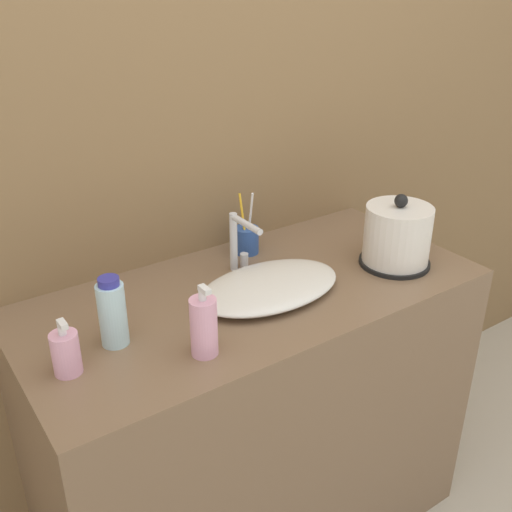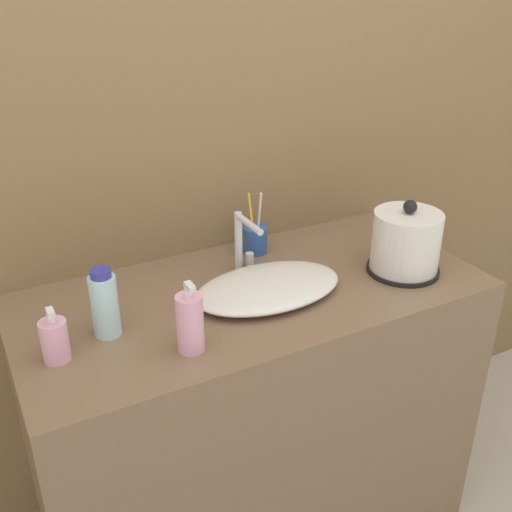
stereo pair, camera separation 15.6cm
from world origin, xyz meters
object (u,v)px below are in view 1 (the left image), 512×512
(shampoo_bottle, at_px, (112,313))
(mouthwash_bottle, at_px, (66,353))
(faucet, at_px, (239,240))
(toothbrush_cup, at_px, (247,239))
(electric_kettle, at_px, (397,238))
(lotion_bottle, at_px, (204,326))

(shampoo_bottle, distance_m, mouthwash_bottle, 0.14)
(faucet, bearing_deg, toothbrush_cup, 46.44)
(faucet, relative_size, electric_kettle, 0.80)
(faucet, bearing_deg, lotion_bottle, -134.14)
(faucet, relative_size, mouthwash_bottle, 1.30)
(toothbrush_cup, distance_m, lotion_bottle, 0.53)
(lotion_bottle, bearing_deg, electric_kettle, 6.02)
(lotion_bottle, xyz_separation_m, mouthwash_bottle, (-0.27, 0.11, -0.02))
(faucet, bearing_deg, electric_kettle, -28.73)
(electric_kettle, bearing_deg, shampoo_bottle, 174.45)
(mouthwash_bottle, bearing_deg, shampoo_bottle, 20.18)
(electric_kettle, xyz_separation_m, mouthwash_bottle, (-0.95, 0.03, -0.03))
(electric_kettle, relative_size, toothbrush_cup, 1.11)
(electric_kettle, xyz_separation_m, toothbrush_cup, (-0.31, 0.31, -0.04))
(mouthwash_bottle, bearing_deg, faucet, 18.29)
(toothbrush_cup, relative_size, mouthwash_bottle, 1.45)
(faucet, distance_m, mouthwash_bottle, 0.59)
(toothbrush_cup, height_order, mouthwash_bottle, toothbrush_cup)
(lotion_bottle, relative_size, mouthwash_bottle, 1.32)
(shampoo_bottle, xyz_separation_m, mouthwash_bottle, (-0.13, -0.05, -0.03))
(faucet, distance_m, lotion_bottle, 0.40)
(toothbrush_cup, xyz_separation_m, mouthwash_bottle, (-0.64, -0.27, 0.01))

